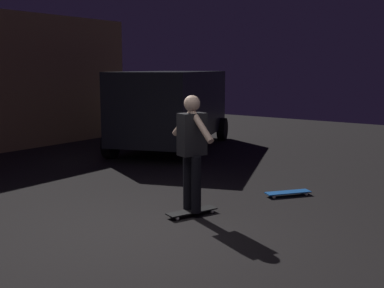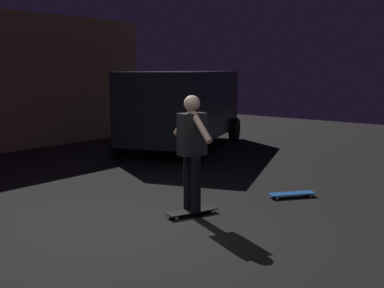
{
  "view_description": "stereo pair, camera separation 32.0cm",
  "coord_description": "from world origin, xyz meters",
  "px_view_note": "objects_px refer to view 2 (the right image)",
  "views": [
    {
      "loc": [
        -4.16,
        -3.85,
        2.11
      ],
      "look_at": [
        1.04,
        0.03,
        1.05
      ],
      "focal_mm": 43.4,
      "sensor_mm": 36.0,
      "label": 1
    },
    {
      "loc": [
        -3.96,
        -4.1,
        2.11
      ],
      "look_at": [
        1.04,
        0.03,
        1.05
      ],
      "focal_mm": 43.4,
      "sensor_mm": 36.0,
      "label": 2
    }
  ],
  "objects_px": {
    "parked_van": "(184,105)",
    "skateboard_ridden": "(192,212)",
    "skater": "(192,145)",
    "skateboard_spare": "(292,194)"
  },
  "relations": [
    {
      "from": "skater",
      "to": "skateboard_spare",
      "type": "bearing_deg",
      "value": -20.44
    },
    {
      "from": "parked_van",
      "to": "skateboard_ridden",
      "type": "height_order",
      "value": "parked_van"
    },
    {
      "from": "parked_van",
      "to": "skateboard_ridden",
      "type": "relative_size",
      "value": 6.21
    },
    {
      "from": "parked_van",
      "to": "skateboard_ridden",
      "type": "distance_m",
      "value": 5.88
    },
    {
      "from": "skateboard_ridden",
      "to": "skater",
      "type": "height_order",
      "value": "skater"
    },
    {
      "from": "parked_van",
      "to": "skateboard_spare",
      "type": "bearing_deg",
      "value": -119.11
    },
    {
      "from": "parked_van",
      "to": "skater",
      "type": "relative_size",
      "value": 2.98
    },
    {
      "from": "parked_van",
      "to": "skater",
      "type": "bearing_deg",
      "value": -138.22
    },
    {
      "from": "skateboard_ridden",
      "to": "parked_van",
      "type": "bearing_deg",
      "value": 41.78
    },
    {
      "from": "skateboard_spare",
      "to": "skater",
      "type": "distance_m",
      "value": 2.15
    }
  ]
}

